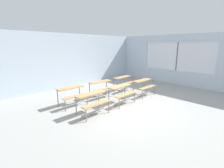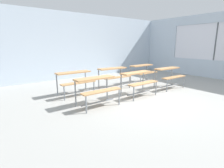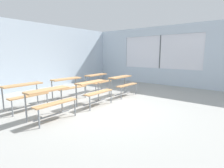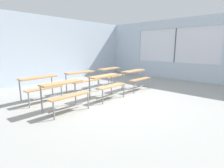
% 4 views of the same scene
% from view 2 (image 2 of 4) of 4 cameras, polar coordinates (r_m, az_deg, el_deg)
% --- Properties ---
extents(ground, '(10.00, 9.00, 0.05)m').
position_cam_2_polar(ground, '(5.29, 11.92, -5.22)').
color(ground, '#9E9E99').
extents(wall_back, '(10.00, 0.12, 3.00)m').
position_cam_2_polar(wall_back, '(8.68, -10.81, 12.08)').
color(wall_back, silver).
rests_on(wall_back, ground).
extents(desk_bench_r0c0, '(1.11, 0.60, 0.74)m').
position_cam_2_polar(desk_bench_r0c0, '(4.54, -4.91, -0.27)').
color(desk_bench_r0c0, tan).
rests_on(desk_bench_r0c0, ground).
extents(desk_bench_r0c1, '(1.12, 0.62, 0.74)m').
position_cam_2_polar(desk_bench_r0c1, '(5.48, 8.66, 1.92)').
color(desk_bench_r0c1, tan).
rests_on(desk_bench_r0c1, ground).
extents(desk_bench_r0c2, '(1.11, 0.60, 0.74)m').
position_cam_2_polar(desk_bench_r0c2, '(6.72, 18.23, 3.44)').
color(desk_bench_r0c2, tan).
rests_on(desk_bench_r0c2, ground).
extents(desk_bench_r1c0, '(1.11, 0.61, 0.74)m').
position_cam_2_polar(desk_bench_r1c0, '(5.59, -11.95, 2.00)').
color(desk_bench_r1c0, tan).
rests_on(desk_bench_r1c0, ground).
extents(desk_bench_r1c1, '(1.13, 0.64, 0.74)m').
position_cam_2_polar(desk_bench_r1c1, '(6.37, 0.64, 3.60)').
color(desk_bench_r1c1, tan).
rests_on(desk_bench_r1c1, ground).
extents(desk_bench_r1c2, '(1.13, 0.64, 0.74)m').
position_cam_2_polar(desk_bench_r1c2, '(7.42, 10.22, 4.73)').
color(desk_bench_r1c2, tan).
rests_on(desk_bench_r1c2, ground).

